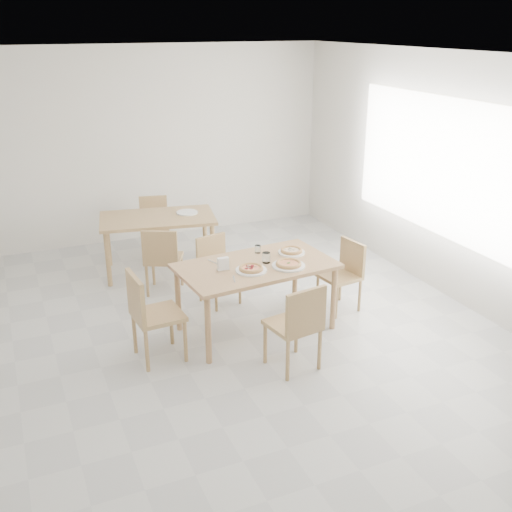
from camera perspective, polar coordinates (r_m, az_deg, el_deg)
name	(u,v)px	position (r m, az deg, el deg)	size (l,w,h in m)	color
room	(442,167)	(7.35, 17.27, 8.06)	(7.28, 7.00, 7.00)	beige
main_table	(256,271)	(6.19, 0.00, -1.45)	(1.67, 1.04, 0.75)	tan
chair_south	(298,322)	(5.55, 4.03, -6.30)	(0.49, 0.49, 0.87)	tan
chair_north	(216,264)	(6.95, -3.83, -0.81)	(0.47, 0.47, 0.78)	tan
chair_west	(149,311)	(5.79, -10.15, -5.15)	(0.48, 0.48, 0.91)	tan
chair_east	(345,270)	(6.83, 8.45, -1.36)	(0.45, 0.45, 0.80)	tan
plate_margherita	(289,266)	(6.11, 3.12, -0.93)	(0.34, 0.34, 0.02)	white
plate_mushroom	(291,252)	(6.47, 3.40, 0.35)	(0.29, 0.29, 0.02)	white
plate_pepperoni	(251,270)	(5.99, -0.47, -1.37)	(0.31, 0.31, 0.02)	white
pizza_margherita	(289,264)	(6.11, 3.12, -0.73)	(0.31, 0.31, 0.03)	#EABE6E
pizza_mushroom	(291,250)	(6.46, 3.40, 0.54)	(0.28, 0.28, 0.03)	#EABE6E
pizza_pepperoni	(251,268)	(5.99, -0.47, -1.17)	(0.29, 0.29, 0.03)	#EABE6E
tumbler_a	(266,258)	(6.19, 0.98, -0.16)	(0.08, 0.08, 0.11)	white
tumbler_b	(258,249)	(6.46, 0.17, 0.66)	(0.06, 0.06, 0.08)	white
napkin_holder	(223,264)	(5.99, -3.16, -0.81)	(0.12, 0.06, 0.14)	silver
fork_a	(213,262)	(6.23, -4.10, -0.58)	(0.02, 0.18, 0.01)	silver
fork_b	(234,279)	(5.81, -2.10, -2.22)	(0.01, 0.17, 0.01)	silver
second_table	(158,223)	(7.80, -9.34, 3.11)	(1.57, 1.08, 0.75)	tan
chair_back_s	(162,256)	(7.18, -8.92, -0.02)	(0.56, 0.56, 0.84)	tan
chair_back_n	(154,221)	(8.58, -9.66, 3.34)	(0.47, 0.47, 0.79)	tan
plate_empty	(187,212)	(7.87, -6.58, 4.15)	(0.28, 0.28, 0.02)	white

